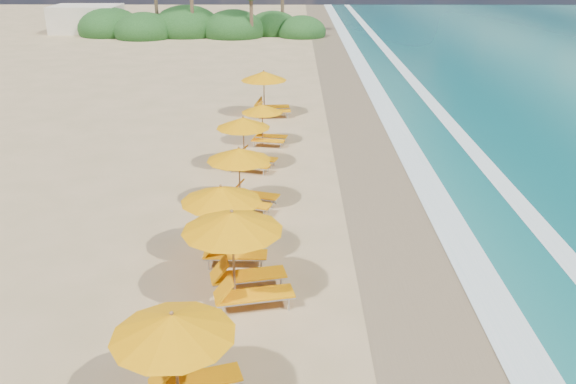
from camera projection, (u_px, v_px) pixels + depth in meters
ground at (288, 225)px, 20.50m from camera, size 160.00×160.00×0.00m
wet_sand at (405, 225)px, 20.47m from camera, size 4.00×160.00×0.01m
surf_foam at (485, 225)px, 20.44m from camera, size 4.00×160.00×0.01m
station_1 at (185, 357)px, 11.75m from camera, size 3.13×3.06×2.47m
station_2 at (241, 250)px, 15.63m from camera, size 3.25×3.12×2.66m
station_3 at (228, 218)px, 17.80m from camera, size 2.60×2.39×2.42m
station_4 at (244, 174)px, 21.33m from camera, size 2.91×2.84×2.31m
station_5 at (248, 140)px, 25.12m from camera, size 2.90×2.83×2.29m
station_6 at (266, 122)px, 28.29m from camera, size 2.38×2.27×1.99m
station_7 at (268, 90)px, 32.93m from camera, size 2.88×2.70×2.55m
treeline at (196, 26)px, 62.27m from camera, size 25.80×8.80×9.74m
beach_building at (87, 19)px, 64.51m from camera, size 7.00×5.00×2.80m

